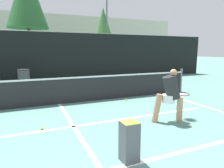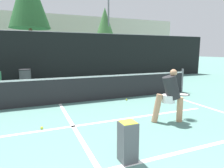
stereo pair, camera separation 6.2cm
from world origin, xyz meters
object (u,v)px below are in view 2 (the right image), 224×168
player_practicing (170,94)px  parked_car (55,67)px  trash_bin (25,78)px  ball_hopper (128,141)px

player_practicing → parked_car: size_ratio=0.34×
trash_bin → parked_car: parked_car is taller
trash_bin → parked_car: bearing=64.2°
player_practicing → trash_bin: (-3.61, 7.28, -0.29)m
ball_hopper → trash_bin: (-1.70, 8.59, 0.09)m
player_practicing → ball_hopper: 2.35m
player_practicing → ball_hopper: bearing=-126.8°
trash_bin → player_practicing: bearing=-63.6°
ball_hopper → parked_car: bearing=88.5°
ball_hopper → parked_car: size_ratio=0.17×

